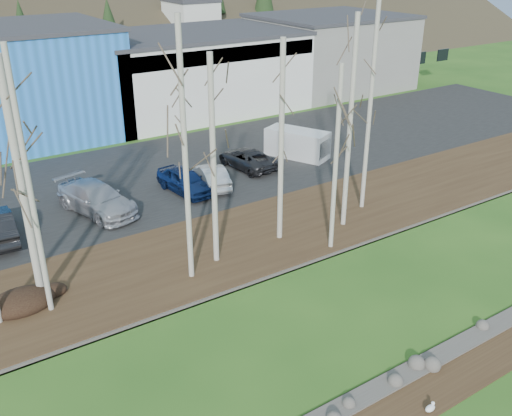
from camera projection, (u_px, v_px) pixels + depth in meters
dirt_strip at (402, 407)px, 18.31m from camera, size 80.00×1.80×0.03m
near_bank_rocks at (379, 389)px, 19.08m from camera, size 80.00×0.80×0.50m
river at (304, 327)px, 22.18m from camera, size 80.00×8.00×0.90m
far_bank_rocks at (247, 281)px, 25.29m from camera, size 80.00×0.80×0.46m
far_bank at (211, 250)px, 27.68m from camera, size 80.00×7.00×0.15m
parking_lot at (129, 182)px, 35.63m from camera, size 80.00×14.00×0.14m
building_white at (192, 71)px, 50.85m from camera, size 18.36×12.24×6.80m
building_grey at (330, 51)px, 58.81m from camera, size 14.28×12.24×7.30m
seagull at (430, 408)px, 18.05m from camera, size 0.46×0.22×0.33m
dirt_mound at (21, 301)px, 23.10m from camera, size 2.66×1.88×0.52m
birch_1 at (30, 189)px, 20.86m from camera, size 0.22×0.22×10.51m
birch_2 at (22, 187)px, 21.74m from camera, size 0.32×0.32×9.99m
birch_3 at (185, 157)px, 23.07m from camera, size 0.24×0.24×11.16m
birch_4 at (213, 164)px, 24.70m from camera, size 0.25×0.25×9.53m
birch_5 at (186, 172)px, 25.47m from camera, size 0.20×0.20×8.30m
birch_6 at (336, 161)px, 26.04m from camera, size 0.21×0.21×8.85m
birch_7 at (281, 145)px, 26.73m from camera, size 0.26×0.26×9.78m
birch_8 at (350, 126)px, 27.92m from camera, size 0.25×0.25×10.67m
birch_9 at (371, 100)px, 29.62m from camera, size 0.23×0.23×12.15m
car_2 at (97, 199)px, 31.17m from camera, size 3.60×5.93×1.61m
car_3 at (185, 181)px, 33.76m from camera, size 2.16×4.47×1.47m
car_4 at (212, 176)px, 34.60m from camera, size 2.32×4.27×1.34m
car_5 at (247, 159)px, 37.55m from camera, size 2.49×4.77×1.28m
van_white at (300, 144)px, 39.38m from camera, size 3.43×4.68×1.89m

